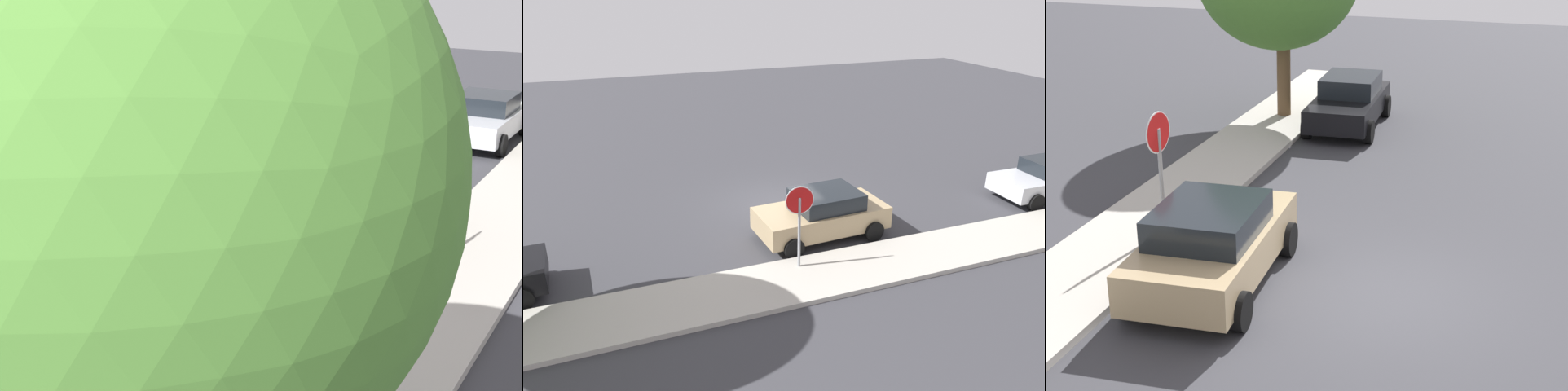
{
  "view_description": "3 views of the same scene",
  "coord_description": "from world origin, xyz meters",
  "views": [
    {
      "loc": [
        13.8,
        8.47,
        5.89
      ],
      "look_at": [
        0.13,
        0.78,
        0.78
      ],
      "focal_mm": 55.0,
      "sensor_mm": 36.0,
      "label": 1
    },
    {
      "loc": [
        5.89,
        15.89,
        7.53
      ],
      "look_at": [
        0.62,
        2.15,
        1.31
      ],
      "focal_mm": 35.0,
      "sensor_mm": 36.0,
      "label": 2
    },
    {
      "loc": [
        -11.74,
        -2.41,
        6.43
      ],
      "look_at": [
        1.31,
        1.63,
        1.13
      ],
      "focal_mm": 55.0,
      "sensor_mm": 36.0,
      "label": 3
    }
  ],
  "objects": [
    {
      "name": "stop_sign",
      "position": [
        1.06,
        4.47,
        1.76
      ],
      "size": [
        0.8,
        0.09,
        2.55
      ],
      "color": "gray",
      "rests_on": "ground_plane"
    },
    {
      "name": "sidewalk_curb",
      "position": [
        0.0,
        5.06,
        0.07
      ],
      "size": [
        32.0,
        2.17,
        0.14
      ],
      "primitive_type": "cube",
      "color": "#B2ADA3",
      "rests_on": "ground_plane"
    },
    {
      "name": "ground_plane",
      "position": [
        0.0,
        0.0,
        0.0
      ],
      "size": [
        60.0,
        60.0,
        0.0
      ],
      "primitive_type": "plane",
      "color": "#38383D"
    },
    {
      "name": "parked_car_tan",
      "position": [
        -0.42,
        2.78,
        0.78
      ],
      "size": [
        4.17,
        2.26,
        1.52
      ],
      "color": "tan",
      "rests_on": "ground_plane"
    }
  ]
}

